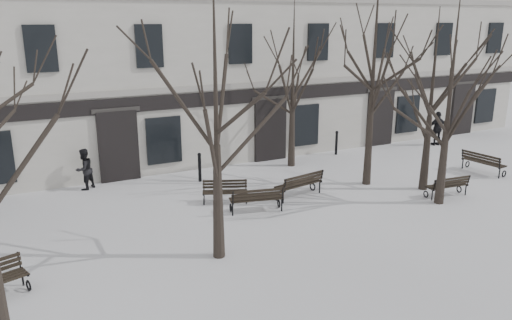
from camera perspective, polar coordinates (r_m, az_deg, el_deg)
ground at (r=15.55m, az=4.02°, el=-8.69°), size 100.00×100.00×0.00m
building at (r=26.15m, az=-10.67°, el=13.53°), size 40.40×10.20×11.40m
tree_1 at (r=12.92m, az=-4.66°, el=8.54°), size 5.39×5.39×7.70m
tree_2 at (r=18.36m, az=21.48°, el=8.76°), size 5.07×5.07×7.24m
tree_3 at (r=19.80m, az=19.59°, el=8.70°), size 4.81×4.81×6.88m
tree_5 at (r=21.96m, az=4.27°, el=10.72°), size 5.05×5.05×7.21m
tree_6 at (r=19.75m, az=13.44°, el=12.54°), size 6.11×6.11×8.72m
bench_1 at (r=17.17m, az=0.07°, el=-4.42°), size 1.92×1.06×0.92m
bench_2 at (r=19.97m, az=21.07°, el=-2.72°), size 1.70×0.75×0.84m
bench_3 at (r=18.13m, az=-3.56°, el=-3.53°), size 1.69×1.14×0.81m
bench_4 at (r=18.65m, az=5.03°, el=-2.72°), size 2.02×1.05×0.97m
bench_5 at (r=23.64m, az=24.50°, el=-0.19°), size 0.88×1.89×0.92m
bollard_a at (r=20.49m, az=-6.46°, el=-0.70°), size 0.16×0.16×1.22m
bollard_b at (r=24.77m, az=9.18°, el=2.06°), size 0.15×0.15×1.19m
pedestrian_b at (r=20.73m, az=-18.84°, el=-3.16°), size 1.00×0.97×1.63m
pedestrian_c at (r=28.12m, az=19.87°, el=1.62°), size 1.13×0.65×1.80m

